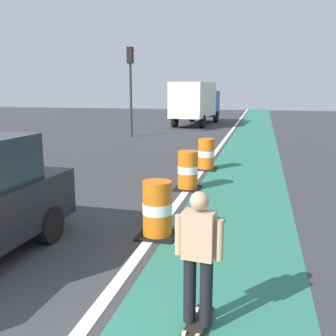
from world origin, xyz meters
The scene contains 8 objects.
bike_lane_strip centered at (2.40, 12.00, 0.00)m, with size 2.50×80.00×0.01m, color #2D755B.
lane_divider_stripe centered at (0.90, 12.00, 0.01)m, with size 0.20×80.00×0.01m, color silver.
skateboarder_on_lane centered at (2.23, 1.42, 0.91)m, with size 0.57×0.82×1.69m.
traffic_barrel_front centered at (0.99, 4.20, 0.53)m, with size 0.73×0.73×1.09m.
traffic_barrel_mid centered at (0.89, 7.90, 0.53)m, with size 0.73×0.73×1.09m.
traffic_barrel_back centered at (1.01, 10.74, 0.53)m, with size 0.73×0.73×1.09m.
delivery_truck_down_block centered at (-2.12, 27.41, 1.85)m, with size 2.84×7.75×3.23m.
traffic_light_corner centered at (-4.59, 19.21, 3.50)m, with size 0.41×0.32×5.10m.
Camera 1 is at (2.87, -2.75, 2.81)m, focal length 42.01 mm.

